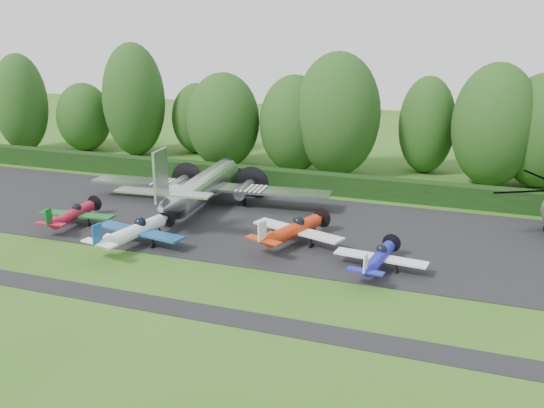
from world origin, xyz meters
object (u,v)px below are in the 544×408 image
(light_plane_white, at_px, (135,231))
(light_plane_orange, at_px, (294,230))
(light_plane_blue, at_px, (379,258))
(transport_plane, at_px, (202,186))
(light_plane_red, at_px, (73,214))

(light_plane_white, xyz_separation_m, light_plane_orange, (11.13, 4.31, 0.00))
(light_plane_orange, xyz_separation_m, light_plane_blue, (7.00, -2.89, -0.20))
(transport_plane, height_order, light_plane_orange, transport_plane)
(light_plane_white, distance_m, light_plane_orange, 11.93)
(transport_plane, bearing_deg, light_plane_white, -88.19)
(light_plane_white, distance_m, light_plane_blue, 18.18)
(transport_plane, distance_m, light_plane_blue, 19.87)
(light_plane_red, distance_m, light_plane_orange, 18.52)
(light_plane_white, bearing_deg, transport_plane, 77.51)
(light_plane_blue, bearing_deg, light_plane_orange, 151.61)
(transport_plane, bearing_deg, light_plane_orange, -25.76)
(light_plane_red, xyz_separation_m, light_plane_white, (7.28, -2.26, 0.17))
(light_plane_red, bearing_deg, transport_plane, 51.45)
(light_plane_red, xyz_separation_m, light_plane_blue, (25.41, -0.84, -0.03))
(light_plane_red, height_order, light_plane_orange, light_plane_orange)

